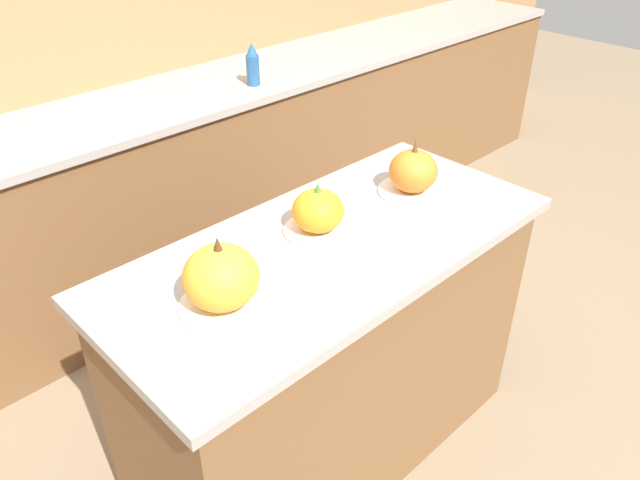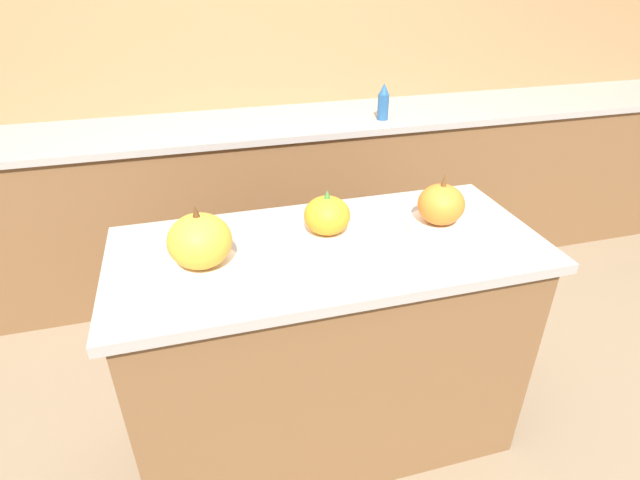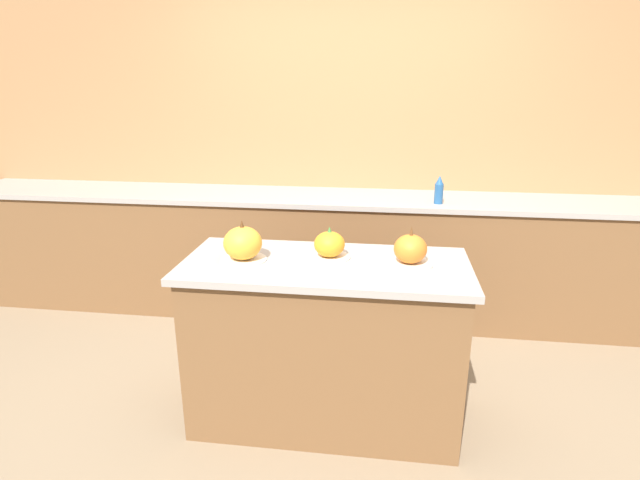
{
  "view_description": "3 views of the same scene",
  "coord_description": "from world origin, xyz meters",
  "views": [
    {
      "loc": [
        -1.09,
        -1.08,
        1.89
      ],
      "look_at": [
        -0.05,
        0.0,
        0.92
      ],
      "focal_mm": 35.0,
      "sensor_mm": 36.0,
      "label": 1
    },
    {
      "loc": [
        -0.4,
        -1.35,
        1.72
      ],
      "look_at": [
        -0.03,
        0.0,
        0.92
      ],
      "focal_mm": 28.0,
      "sensor_mm": 36.0,
      "label": 2
    },
    {
      "loc": [
        0.28,
        -2.28,
        1.75
      ],
      "look_at": [
        -0.03,
        0.04,
        1.0
      ],
      "focal_mm": 28.0,
      "sensor_mm": 36.0,
      "label": 3
    }
  ],
  "objects": [
    {
      "name": "pumpkin_cake_right",
      "position": [
        0.41,
        0.03,
        0.97
      ],
      "size": [
        0.23,
        0.23,
        0.19
      ],
      "color": "silver",
      "rests_on": "kitchen_island"
    },
    {
      "name": "pumpkin_cake_center",
      "position": [
        0.01,
        0.07,
        0.96
      ],
      "size": [
        0.21,
        0.21,
        0.16
      ],
      "color": "silver",
      "rests_on": "kitchen_island"
    },
    {
      "name": "pumpkin_cake_left",
      "position": [
        -0.41,
        -0.02,
        0.98
      ],
      "size": [
        0.23,
        0.23,
        0.21
      ],
      "color": "silver",
      "rests_on": "kitchen_island"
    },
    {
      "name": "ground_plane",
      "position": [
        0.0,
        0.0,
        0.0
      ],
      "size": [
        12.0,
        12.0,
        0.0
      ],
      "primitive_type": "plane",
      "color": "#847056"
    },
    {
      "name": "wall_back",
      "position": [
        0.0,
        1.62,
        1.25
      ],
      "size": [
        8.0,
        0.06,
        2.5
      ],
      "color": "#9E7047",
      "rests_on": "ground_plane"
    },
    {
      "name": "bottle_tall",
      "position": [
        0.64,
        1.16,
        1.03
      ],
      "size": [
        0.06,
        0.06,
        0.19
      ],
      "color": "#235184",
      "rests_on": "back_counter"
    },
    {
      "name": "kitchen_island",
      "position": [
        0.0,
        0.0,
        0.45
      ],
      "size": [
        1.41,
        0.64,
        0.89
      ],
      "color": "brown",
      "rests_on": "ground_plane"
    },
    {
      "name": "back_counter",
      "position": [
        0.0,
        1.29,
        0.47
      ],
      "size": [
        6.0,
        0.6,
        0.93
      ],
      "color": "brown",
      "rests_on": "ground_plane"
    }
  ]
}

